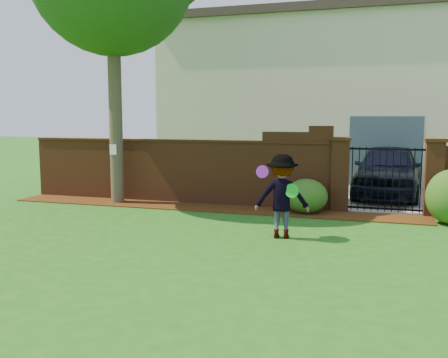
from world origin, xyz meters
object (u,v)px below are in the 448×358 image
(man, at_px, (282,197))
(frisbee_purple, at_px, (262,172))
(frisbee_green, at_px, (292,191))
(car, at_px, (387,171))

(man, bearing_deg, frisbee_purple, 2.90)
(frisbee_purple, bearing_deg, frisbee_green, -7.27)
(car, relative_size, frisbee_purple, 18.15)
(man, height_order, frisbee_green, man)
(man, distance_m, frisbee_green, 0.31)
(car, distance_m, frisbee_green, 6.37)
(man, height_order, frisbee_purple, man)
(frisbee_green, bearing_deg, frisbee_purple, 172.73)
(car, height_order, frisbee_purple, car)
(frisbee_green, bearing_deg, man, 147.12)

